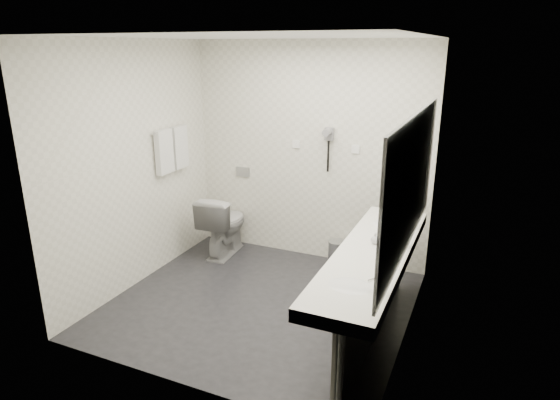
% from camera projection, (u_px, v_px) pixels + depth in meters
% --- Properties ---
extents(floor, '(2.80, 2.80, 0.00)m').
position_uv_depth(floor, '(260.00, 303.00, 4.73)').
color(floor, '#232327').
rests_on(floor, ground).
extents(ceiling, '(2.80, 2.80, 0.00)m').
position_uv_depth(ceiling, '(256.00, 36.00, 3.96)').
color(ceiling, white).
rests_on(ceiling, wall_back).
extents(wall_back, '(2.80, 0.00, 2.80)m').
position_uv_depth(wall_back, '(309.00, 154.00, 5.48)').
color(wall_back, white).
rests_on(wall_back, floor).
extents(wall_front, '(2.80, 0.00, 2.80)m').
position_uv_depth(wall_front, '(172.00, 229.00, 3.22)').
color(wall_front, white).
rests_on(wall_front, floor).
extents(wall_left, '(0.00, 2.60, 2.60)m').
position_uv_depth(wall_left, '(135.00, 167.00, 4.89)').
color(wall_left, white).
rests_on(wall_left, floor).
extents(wall_right, '(0.00, 2.60, 2.60)m').
position_uv_depth(wall_right, '(416.00, 201.00, 3.81)').
color(wall_right, white).
rests_on(wall_right, floor).
extents(vanity_counter, '(0.55, 2.20, 0.10)m').
position_uv_depth(vanity_counter, '(372.00, 256.00, 3.88)').
color(vanity_counter, white).
rests_on(vanity_counter, floor).
extents(vanity_panel, '(0.03, 2.15, 0.75)m').
position_uv_depth(vanity_panel, '(372.00, 303.00, 4.00)').
color(vanity_panel, gray).
rests_on(vanity_panel, floor).
extents(vanity_post_near, '(0.06, 0.06, 0.75)m').
position_uv_depth(vanity_post_near, '(339.00, 380.00, 3.08)').
color(vanity_post_near, silver).
rests_on(vanity_post_near, floor).
extents(vanity_post_far, '(0.06, 0.06, 0.75)m').
position_uv_depth(vanity_post_far, '(399.00, 256.00, 4.89)').
color(vanity_post_far, silver).
rests_on(vanity_post_far, floor).
extents(mirror, '(0.02, 2.20, 1.05)m').
position_uv_depth(mirror, '(412.00, 183.00, 3.58)').
color(mirror, '#B2BCC6').
rests_on(mirror, wall_right).
extents(basin_near, '(0.40, 0.31, 0.05)m').
position_uv_depth(basin_near, '(351.00, 288.00, 3.30)').
color(basin_near, white).
rests_on(basin_near, vanity_counter).
extents(basin_far, '(0.40, 0.31, 0.05)m').
position_uv_depth(basin_far, '(389.00, 226.00, 4.43)').
color(basin_far, white).
rests_on(basin_far, vanity_counter).
extents(faucet_near, '(0.04, 0.04, 0.15)m').
position_uv_depth(faucet_near, '(379.00, 281.00, 3.20)').
color(faucet_near, silver).
rests_on(faucet_near, vanity_counter).
extents(faucet_far, '(0.04, 0.04, 0.15)m').
position_uv_depth(faucet_far, '(412.00, 220.00, 4.33)').
color(faucet_far, silver).
rests_on(faucet_far, vanity_counter).
extents(soap_bottle_a, '(0.08, 0.08, 0.12)m').
position_uv_depth(soap_bottle_a, '(395.00, 240.00, 3.91)').
color(soap_bottle_a, silver).
rests_on(soap_bottle_a, vanity_counter).
extents(soap_bottle_b, '(0.09, 0.09, 0.09)m').
position_uv_depth(soap_bottle_b, '(375.00, 238.00, 3.98)').
color(soap_bottle_b, silver).
rests_on(soap_bottle_b, vanity_counter).
extents(soap_bottle_c, '(0.06, 0.06, 0.13)m').
position_uv_depth(soap_bottle_c, '(381.00, 249.00, 3.73)').
color(soap_bottle_c, silver).
rests_on(soap_bottle_c, vanity_counter).
extents(glass_left, '(0.07, 0.07, 0.11)m').
position_uv_depth(glass_left, '(405.00, 240.00, 3.93)').
color(glass_left, silver).
rests_on(glass_left, vanity_counter).
extents(glass_right, '(0.07, 0.07, 0.10)m').
position_uv_depth(glass_right, '(393.00, 233.00, 4.08)').
color(glass_right, silver).
rests_on(glass_right, vanity_counter).
extents(toilet, '(0.47, 0.77, 0.75)m').
position_uv_depth(toilet, '(224.00, 224.00, 5.78)').
color(toilet, white).
rests_on(toilet, floor).
extents(flush_plate, '(0.18, 0.02, 0.12)m').
position_uv_depth(flush_plate, '(243.00, 172.00, 5.88)').
color(flush_plate, '#B2B5BA').
rests_on(flush_plate, wall_back).
extents(pedal_bin, '(0.26, 0.26, 0.29)m').
position_uv_depth(pedal_bin, '(337.00, 254.00, 5.51)').
color(pedal_bin, '#B2B5BA').
rests_on(pedal_bin, floor).
extents(bin_lid, '(0.20, 0.20, 0.02)m').
position_uv_depth(bin_lid, '(337.00, 242.00, 5.47)').
color(bin_lid, '#B2B5BA').
rests_on(bin_lid, pedal_bin).
extents(towel_rail, '(0.02, 0.62, 0.02)m').
position_uv_depth(towel_rail, '(170.00, 130.00, 5.25)').
color(towel_rail, silver).
rests_on(towel_rail, wall_left).
extents(towel_near, '(0.07, 0.24, 0.48)m').
position_uv_depth(towel_near, '(164.00, 152.00, 5.20)').
color(towel_near, white).
rests_on(towel_near, towel_rail).
extents(towel_far, '(0.07, 0.24, 0.48)m').
position_uv_depth(towel_far, '(179.00, 147.00, 5.44)').
color(towel_far, white).
rests_on(towel_far, towel_rail).
extents(dryer_cradle, '(0.10, 0.04, 0.14)m').
position_uv_depth(dryer_cradle, '(329.00, 134.00, 5.28)').
color(dryer_cradle, gray).
rests_on(dryer_cradle, wall_back).
extents(dryer_barrel, '(0.08, 0.14, 0.08)m').
position_uv_depth(dryer_barrel, '(327.00, 132.00, 5.21)').
color(dryer_barrel, gray).
rests_on(dryer_barrel, dryer_cradle).
extents(dryer_cord, '(0.02, 0.02, 0.35)m').
position_uv_depth(dryer_cord, '(328.00, 156.00, 5.34)').
color(dryer_cord, black).
rests_on(dryer_cord, dryer_cradle).
extents(switch_plate_a, '(0.09, 0.02, 0.09)m').
position_uv_depth(switch_plate_a, '(296.00, 144.00, 5.50)').
color(switch_plate_a, white).
rests_on(switch_plate_a, wall_back).
extents(switch_plate_b, '(0.09, 0.02, 0.09)m').
position_uv_depth(switch_plate_b, '(356.00, 149.00, 5.23)').
color(switch_plate_b, white).
rests_on(switch_plate_b, wall_back).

